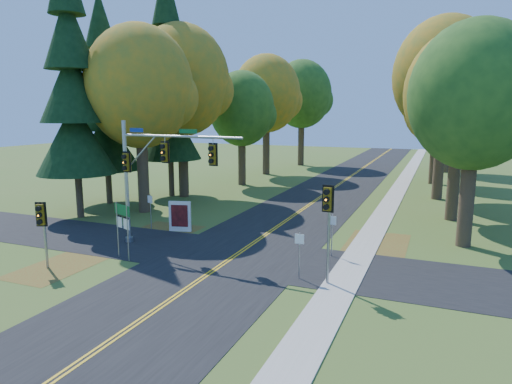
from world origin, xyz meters
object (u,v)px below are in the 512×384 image
at_px(traffic_mast, 152,167).
at_px(info_kiosk, 180,216).
at_px(east_signal_pole, 328,210).
at_px(route_sign_cluster, 122,220).

relative_size(traffic_mast, info_kiosk, 4.00).
bearing_deg(east_signal_pole, info_kiosk, 157.23).
relative_size(east_signal_pole, route_sign_cluster, 1.52).
relative_size(east_signal_pole, info_kiosk, 2.31).
xyz_separation_m(traffic_mast, route_sign_cluster, (-0.14, -2.60, -2.51)).
bearing_deg(traffic_mast, route_sign_cluster, -89.38).
xyz_separation_m(east_signal_pole, route_sign_cluster, (-10.79, -0.41, -1.35)).
bearing_deg(traffic_mast, info_kiosk, 100.74).
bearing_deg(traffic_mast, east_signal_pole, -7.90).
relative_size(traffic_mast, east_signal_pole, 1.73).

